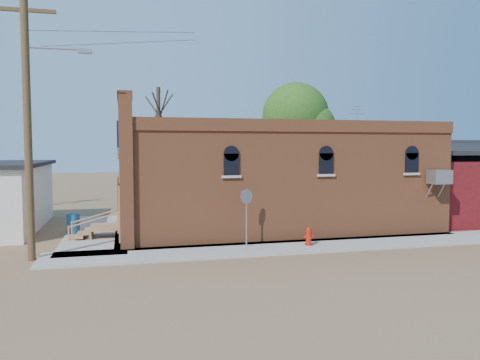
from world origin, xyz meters
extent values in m
plane|color=brown|center=(0.00, 0.00, 0.00)|extent=(120.00, 120.00, 0.00)
cube|color=#9E9991|center=(1.50, 0.90, 0.04)|extent=(19.00, 2.20, 0.08)
cube|color=#9E9991|center=(-6.30, 6.00, 0.04)|extent=(2.60, 10.00, 0.08)
cube|color=#A65732|center=(2.00, 5.50, 2.25)|extent=(14.00, 7.00, 4.50)
cube|color=black|center=(2.00, 5.50, 4.55)|extent=(13.80, 6.80, 0.12)
cube|color=#A65732|center=(-5.00, 5.50, 2.90)|extent=(0.50, 7.40, 5.80)
cube|color=#163B99|center=(-5.30, 4.30, 4.00)|extent=(0.08, 1.10, 1.56)
cube|color=gray|center=(8.10, 1.55, 2.60)|extent=(0.85, 0.65, 0.60)
cube|color=#500D14|center=(11.50, 5.50, 1.60)|extent=(5.00, 6.00, 3.20)
cylinder|color=#4C341E|center=(-8.20, 1.20, 4.50)|extent=(0.26, 0.26, 9.00)
cube|color=#4C341E|center=(-8.20, 1.20, 8.40)|extent=(2.00, 0.12, 0.12)
cylinder|color=gray|center=(-7.30, 1.20, 7.20)|extent=(1.80, 0.08, 0.08)
cube|color=gray|center=(-6.30, 1.20, 7.15)|extent=(0.45, 0.22, 0.14)
cylinder|color=#4C3A2B|center=(-3.00, 13.00, 3.75)|extent=(0.24, 0.24, 7.50)
cylinder|color=#4C3A2B|center=(6.00, 13.50, 3.15)|extent=(0.28, 0.28, 6.30)
sphere|color=#254E16|center=(6.00, 13.50, 5.95)|extent=(4.40, 4.40, 4.40)
cylinder|color=red|center=(1.82, 0.88, 0.11)|extent=(0.38, 0.38, 0.06)
cylinder|color=red|center=(1.82, 0.88, 0.40)|extent=(0.26, 0.26, 0.53)
sphere|color=red|center=(1.82, 0.88, 0.68)|extent=(0.21, 0.21, 0.21)
cylinder|color=red|center=(1.82, 0.75, 0.41)|extent=(0.12, 0.14, 0.10)
cylinder|color=red|center=(1.69, 0.88, 0.41)|extent=(0.14, 0.12, 0.10)
cylinder|color=red|center=(1.96, 0.88, 0.41)|extent=(0.14, 0.12, 0.10)
cylinder|color=gray|center=(-0.58, 1.23, 1.09)|extent=(0.06, 0.06, 2.02)
cylinder|color=gray|center=(-0.58, 1.22, 2.00)|extent=(0.55, 0.30, 0.60)
cylinder|color=#AE091D|center=(-0.58, 1.25, 2.00)|extent=(0.55, 0.30, 0.60)
cylinder|color=#1C558C|center=(-7.30, 5.77, 0.51)|extent=(0.56, 0.56, 0.86)
camera|label=1|loc=(-5.07, -15.84, 3.87)|focal=35.00mm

